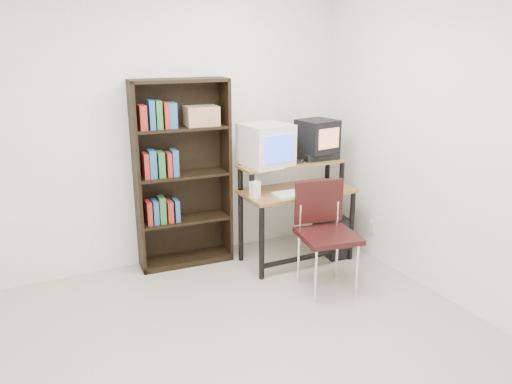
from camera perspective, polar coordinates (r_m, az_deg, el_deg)
name	(u,v)px	position (r m, az deg, el deg)	size (l,w,h in m)	color
floor	(240,375)	(3.51, -1.81, -20.13)	(4.00, 4.00, 0.01)	#BFB69E
back_wall	(149,131)	(4.76, -12.10, 6.78)	(4.00, 0.01, 2.60)	white
right_wall	(479,152)	(4.13, 24.18, 4.16)	(0.01, 4.00, 2.60)	white
computer_desk	(296,195)	(4.85, 4.61, -0.35)	(1.08, 0.54, 0.98)	olive
crt_monitor	(266,145)	(4.71, 1.14, 5.39)	(0.46, 0.47, 0.40)	silver
vcr	(318,156)	(5.01, 7.06, 4.13)	(0.36, 0.26, 0.08)	black
crt_tv	(317,136)	(4.97, 7.01, 6.37)	(0.38, 0.38, 0.32)	black
cd_spindle	(298,161)	(4.83, 4.82, 3.53)	(0.12, 0.12, 0.05)	#26262B
keyboard	(298,194)	(4.67, 4.85, -0.20)	(0.47, 0.21, 0.04)	silver
mousepad	(328,190)	(4.88, 8.20, 0.23)	(0.22, 0.18, 0.01)	black
mouse	(328,188)	(4.88, 8.23, 0.50)	(0.10, 0.06, 0.03)	white
desk_speaker	(255,190)	(4.53, -0.13, 0.21)	(0.08, 0.07, 0.17)	silver
pc_tower	(331,233)	(5.20, 8.52, -4.67)	(0.20, 0.45, 0.42)	black
school_chair	(325,224)	(4.37, 7.84, -3.66)	(0.54, 0.54, 0.94)	black
bookshelf	(182,172)	(4.78, -8.50, 2.27)	(0.91, 0.36, 1.78)	black
wall_outlet	(371,228)	(5.18, 13.06, -3.98)	(0.02, 0.08, 0.12)	beige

